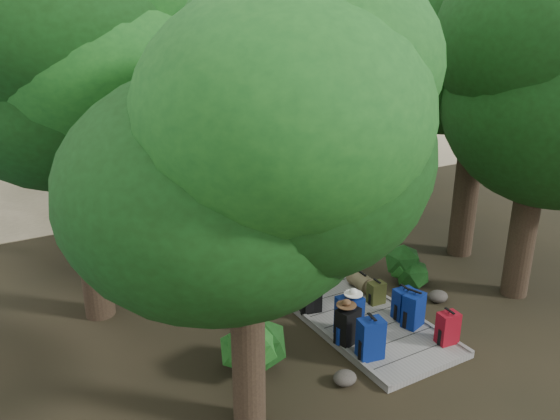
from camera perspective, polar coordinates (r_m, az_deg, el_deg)
ground at (r=13.49m, az=0.56°, el=-5.88°), size 120.00×120.00×0.00m
sand_beach at (r=27.82m, az=-16.47°, el=6.72°), size 40.00×22.00×0.02m
boardwalk at (r=14.26m, az=-1.47°, el=-4.17°), size 2.00×12.00×0.12m
backpack_left_a at (r=9.87m, az=9.46°, el=-12.93°), size 0.49×0.38×0.82m
backpack_left_b at (r=10.22m, az=7.08°, el=-11.74°), size 0.47×0.38×0.77m
backpack_left_c at (r=10.44m, az=7.24°, el=-10.73°), size 0.50×0.38×0.87m
backpack_left_d at (r=11.41m, az=3.24°, el=-8.55°), size 0.39×0.29×0.60m
backpack_right_a at (r=10.62m, az=17.14°, el=-11.55°), size 0.40×0.31×0.67m
backpack_right_b at (r=10.96m, az=13.79°, el=-9.93°), size 0.49×0.41×0.76m
backpack_right_c at (r=11.20m, az=12.83°, el=-9.36°), size 0.42×0.32×0.69m
backpack_right_d at (r=11.67m, az=10.04°, el=-8.40°), size 0.35×0.26×0.52m
duffel_right_khaki at (r=12.21m, az=8.56°, el=-7.42°), size 0.40×0.57×0.36m
suitcase_on_boardwalk at (r=11.17m, az=3.17°, el=-8.97°), size 0.49×0.34×0.69m
lone_suitcase_on_sand at (r=20.60m, az=-10.25°, el=3.82°), size 0.43×0.31×0.61m
hat_brown at (r=10.00m, az=6.96°, el=-9.57°), size 0.37×0.37×0.11m
hat_white at (r=10.19m, az=7.69°, el=-8.41°), size 0.35×0.35×0.12m
kayak at (r=22.32m, az=-22.33°, el=3.43°), size 1.69×2.95×0.29m
sun_lounger at (r=23.55m, az=-4.77°, el=5.99°), size 0.78×1.87×0.59m
tree_right_a at (r=12.09m, az=25.67°, el=9.10°), size 4.79×4.79×7.99m
tree_right_b at (r=13.89m, az=20.09°, el=12.43°), size 4.87×4.87×8.70m
tree_right_c at (r=16.22m, az=8.94°, el=13.16°), size 4.69×4.69×8.11m
tree_right_d at (r=18.83m, az=7.09°, el=16.92°), size 5.44×5.44×9.97m
tree_right_e at (r=19.93m, az=1.83°, el=17.14°), size 5.52×5.52×9.94m
tree_right_f at (r=23.85m, az=3.21°, el=18.60°), size 6.07×6.07×10.85m
tree_left_a at (r=7.08m, az=-3.69°, el=0.56°), size 4.18×4.18×6.97m
tree_left_b at (r=10.67m, az=-20.62°, el=10.15°), size 4.75×4.75×8.55m
tree_left_c at (r=13.35m, az=-18.75°, el=9.57°), size 4.27×4.27×7.43m
tree_back_a at (r=25.41m, az=-19.64°, el=14.44°), size 4.65×4.65×8.05m
tree_back_b at (r=27.41m, az=-13.50°, el=16.87°), size 5.35×5.35×9.55m
tree_back_c at (r=28.00m, az=-6.56°, el=17.01°), size 5.15×5.15×9.26m
palm_right_a at (r=18.44m, az=-0.27°, el=13.25°), size 4.43×4.43×7.56m
palm_right_b at (r=24.82m, az=-2.55°, el=15.97°), size 4.42×4.42×8.53m
palm_right_c at (r=24.90m, az=-9.11°, el=13.17°), size 3.95×3.95×6.29m
palm_left_a at (r=17.64m, az=-24.20°, el=10.11°), size 4.29×4.29×6.83m
rock_left_a at (r=9.56m, az=6.79°, el=-17.02°), size 0.41×0.36×0.22m
rock_left_b at (r=11.07m, az=-5.18°, el=-11.52°), size 0.34×0.31×0.19m
rock_left_c at (r=13.33m, az=-8.11°, el=-5.70°), size 0.55×0.49×0.30m
rock_left_d at (r=14.90m, az=-13.58°, el=-3.61°), size 0.27×0.24×0.15m
rock_right_a at (r=12.35m, az=16.20°, el=-8.65°), size 0.43×0.39×0.24m
rock_right_b at (r=14.13m, az=13.34°, el=-4.66°), size 0.45×0.41×0.25m
rock_right_c at (r=15.25m, az=4.20°, el=-2.52°), size 0.28×0.25×0.15m
shrub_left_a at (r=9.67m, az=-2.45°, el=-13.88°), size 1.03×1.03×0.92m
shrub_left_b at (r=12.94m, az=-8.79°, el=-5.51°), size 0.80×0.80×0.72m
shrub_left_c at (r=16.22m, az=-16.73°, el=-0.00°), size 1.33×1.33×1.20m
shrub_right_a at (r=12.79m, az=13.42°, el=-5.88°), size 0.93×0.93×0.83m
shrub_right_b at (r=15.89m, az=5.64°, el=0.17°), size 1.22×1.22×1.10m
shrub_right_c at (r=19.20m, az=-2.16°, el=3.27°), size 0.94×0.94×0.85m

